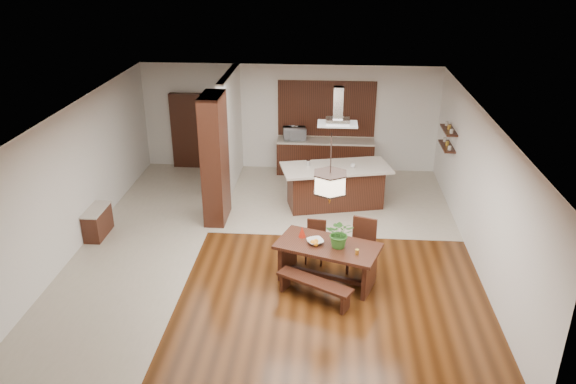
# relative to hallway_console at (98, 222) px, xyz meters

# --- Properties ---
(room_shell) EXTENTS (9.00, 9.04, 2.92)m
(room_shell) POSITION_rel_hallway_console_xyz_m (3.81, -0.20, 1.75)
(room_shell) COLOR #351A09
(room_shell) RESTS_ON ground
(tile_hallway) EXTENTS (2.50, 9.00, 0.01)m
(tile_hallway) POSITION_rel_hallway_console_xyz_m (1.06, -0.20, -0.31)
(tile_hallway) COLOR #BAAE9B
(tile_hallway) RESTS_ON ground
(tile_kitchen) EXTENTS (5.50, 4.00, 0.01)m
(tile_kitchen) POSITION_rel_hallway_console_xyz_m (5.06, 2.30, -0.31)
(tile_kitchen) COLOR #BAAE9B
(tile_kitchen) RESTS_ON ground
(soffit_band) EXTENTS (8.00, 9.00, 0.02)m
(soffit_band) POSITION_rel_hallway_console_xyz_m (3.81, -0.20, 2.57)
(soffit_band) COLOR #3B1B0E
(soffit_band) RESTS_ON room_shell
(partition_pier) EXTENTS (0.45, 1.00, 2.90)m
(partition_pier) POSITION_rel_hallway_console_xyz_m (2.41, 1.00, 1.14)
(partition_pier) COLOR black
(partition_pier) RESTS_ON ground
(partition_stub) EXTENTS (0.18, 2.40, 2.90)m
(partition_stub) POSITION_rel_hallway_console_xyz_m (2.41, 3.10, 1.14)
(partition_stub) COLOR silver
(partition_stub) RESTS_ON ground
(hallway_console) EXTENTS (0.37, 0.88, 0.63)m
(hallway_console) POSITION_rel_hallway_console_xyz_m (0.00, 0.00, 0.00)
(hallway_console) COLOR black
(hallway_console) RESTS_ON ground
(hallway_doorway) EXTENTS (1.10, 0.20, 2.10)m
(hallway_doorway) POSITION_rel_hallway_console_xyz_m (1.11, 4.20, 0.74)
(hallway_doorway) COLOR black
(hallway_doorway) RESTS_ON ground
(rear_counter) EXTENTS (2.60, 0.62, 0.95)m
(rear_counter) POSITION_rel_hallway_console_xyz_m (4.81, 4.00, 0.16)
(rear_counter) COLOR black
(rear_counter) RESTS_ON ground
(kitchen_window) EXTENTS (2.60, 0.08, 1.50)m
(kitchen_window) POSITION_rel_hallway_console_xyz_m (4.81, 4.26, 1.44)
(kitchen_window) COLOR olive
(kitchen_window) RESTS_ON room_shell
(shelf_lower) EXTENTS (0.26, 0.90, 0.04)m
(shelf_lower) POSITION_rel_hallway_console_xyz_m (7.68, 2.40, 1.08)
(shelf_lower) COLOR black
(shelf_lower) RESTS_ON room_shell
(shelf_upper) EXTENTS (0.26, 0.90, 0.04)m
(shelf_upper) POSITION_rel_hallway_console_xyz_m (7.68, 2.40, 1.49)
(shelf_upper) COLOR black
(shelf_upper) RESTS_ON room_shell
(dining_table) EXTENTS (2.05, 1.48, 0.77)m
(dining_table) POSITION_rel_hallway_console_xyz_m (4.93, -1.43, 0.25)
(dining_table) COLOR black
(dining_table) RESTS_ON ground
(dining_bench) EXTENTS (1.38, 0.96, 0.40)m
(dining_bench) POSITION_rel_hallway_console_xyz_m (4.71, -2.06, -0.12)
(dining_bench) COLOR black
(dining_bench) RESTS_ON ground
(dining_chair_left) EXTENTS (0.42, 0.42, 0.85)m
(dining_chair_left) POSITION_rel_hallway_console_xyz_m (4.68, -0.74, 0.11)
(dining_chair_left) COLOR black
(dining_chair_left) RESTS_ON ground
(dining_chair_right) EXTENTS (0.59, 0.59, 1.05)m
(dining_chair_right) POSITION_rel_hallway_console_xyz_m (5.55, -1.04, 0.21)
(dining_chair_right) COLOR black
(dining_chair_right) RESTS_ON ground
(pendant_lantern) EXTENTS (0.64, 0.64, 1.31)m
(pendant_lantern) POSITION_rel_hallway_console_xyz_m (4.93, -1.43, 1.93)
(pendant_lantern) COLOR beige
(pendant_lantern) RESTS_ON room_shell
(foliage_plant) EXTENTS (0.52, 0.46, 0.55)m
(foliage_plant) POSITION_rel_hallway_console_xyz_m (5.14, -1.49, 0.73)
(foliage_plant) COLOR #306923
(foliage_plant) RESTS_ON dining_table
(fruit_bowl) EXTENTS (0.39, 0.39, 0.07)m
(fruit_bowl) POSITION_rel_hallway_console_xyz_m (4.70, -1.39, 0.49)
(fruit_bowl) COLOR beige
(fruit_bowl) RESTS_ON dining_table
(napkin_cone) EXTENTS (0.17, 0.17, 0.21)m
(napkin_cone) POSITION_rel_hallway_console_xyz_m (4.45, -1.16, 0.56)
(napkin_cone) COLOR #9F1B0B
(napkin_cone) RESTS_ON dining_table
(gold_ornament) EXTENTS (0.08, 0.08, 0.10)m
(gold_ornament) POSITION_rel_hallway_console_xyz_m (5.44, -1.73, 0.50)
(gold_ornament) COLOR gold
(gold_ornament) RESTS_ON dining_table
(kitchen_island) EXTENTS (2.69, 1.65, 1.03)m
(kitchen_island) POSITION_rel_hallway_console_xyz_m (5.08, 1.87, 0.21)
(kitchen_island) COLOR black
(kitchen_island) RESTS_ON ground
(range_hood) EXTENTS (0.90, 0.55, 0.87)m
(range_hood) POSITION_rel_hallway_console_xyz_m (5.08, 1.88, 2.15)
(range_hood) COLOR silver
(range_hood) RESTS_ON room_shell
(island_cup) EXTENTS (0.14, 0.14, 0.09)m
(island_cup) POSITION_rel_hallway_console_xyz_m (5.46, 1.79, 0.76)
(island_cup) COLOR silver
(island_cup) RESTS_ON kitchen_island
(microwave) EXTENTS (0.66, 0.50, 0.33)m
(microwave) POSITION_rel_hallway_console_xyz_m (3.97, 3.99, 0.80)
(microwave) COLOR silver
(microwave) RESTS_ON rear_counter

